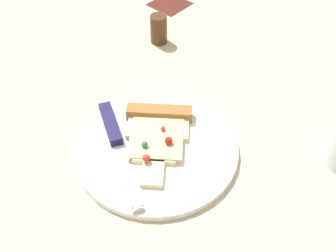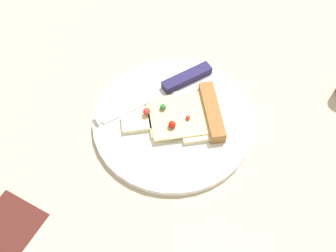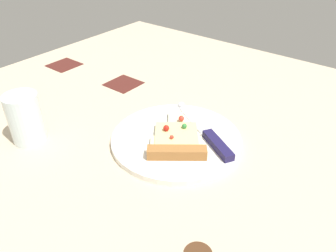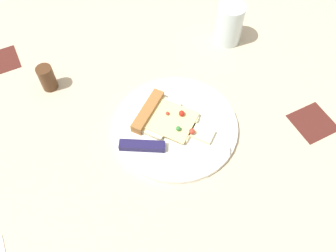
{
  "view_description": "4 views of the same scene",
  "coord_description": "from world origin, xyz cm",
  "px_view_note": "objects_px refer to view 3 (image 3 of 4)",
  "views": [
    {
      "loc": [
        -43.22,
        -36.74,
        54.18
      ],
      "look_at": [
        -7.04,
        -4.65,
        4.26
      ],
      "focal_mm": 43.37,
      "sensor_mm": 36.0,
      "label": 1
    },
    {
      "loc": [
        12.79,
        -46.57,
        71.22
      ],
      "look_at": [
        -9.58,
        -6.44,
        2.32
      ],
      "focal_mm": 50.93,
      "sensor_mm": 36.0,
      "label": 2
    },
    {
      "loc": [
        38.52,
        31.36,
        43.93
      ],
      "look_at": [
        -10.96,
        -7.56,
        2.19
      ],
      "focal_mm": 35.82,
      "sensor_mm": 36.0,
      "label": 3
    },
    {
      "loc": [
        -48.54,
        17.18,
        68.16
      ],
      "look_at": [
        -10.78,
        -1.89,
        3.74
      ],
      "focal_mm": 37.5,
      "sensor_mm": 36.0,
      "label": 4
    }
  ],
  "objects_px": {
    "pizza_slice": "(176,141)",
    "drinking_glass": "(25,118)",
    "plate": "(176,139)",
    "knife": "(208,134)"
  },
  "relations": [
    {
      "from": "plate",
      "to": "knife",
      "type": "height_order",
      "value": "knife"
    },
    {
      "from": "plate",
      "to": "drinking_glass",
      "type": "distance_m",
      "value": 0.33
    },
    {
      "from": "plate",
      "to": "pizza_slice",
      "type": "relative_size",
      "value": 1.54
    },
    {
      "from": "pizza_slice",
      "to": "plate",
      "type": "bearing_deg",
      "value": 89.92
    },
    {
      "from": "plate",
      "to": "knife",
      "type": "distance_m",
      "value": 0.07
    },
    {
      "from": "knife",
      "to": "drinking_glass",
      "type": "distance_m",
      "value": 0.4
    },
    {
      "from": "plate",
      "to": "drinking_glass",
      "type": "height_order",
      "value": "drinking_glass"
    },
    {
      "from": "drinking_glass",
      "to": "pizza_slice",
      "type": "bearing_deg",
      "value": 122.32
    },
    {
      "from": "knife",
      "to": "drinking_glass",
      "type": "bearing_deg",
      "value": 157.1
    },
    {
      "from": "pizza_slice",
      "to": "drinking_glass",
      "type": "bearing_deg",
      "value": 174.59
    }
  ]
}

